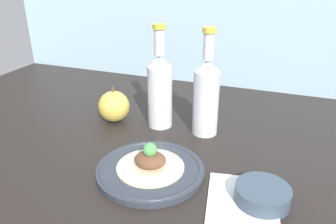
% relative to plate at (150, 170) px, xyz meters
% --- Properties ---
extents(ground_plane, '(1.80, 1.10, 0.04)m').
position_rel_plate_xyz_m(ground_plane, '(0.08, 0.07, -0.03)').
color(ground_plane, black).
extents(plate, '(0.23, 0.23, 0.02)m').
position_rel_plate_xyz_m(plate, '(0.00, 0.00, 0.00)').
color(plate, '#2D333D').
rests_on(plate, ground_plane).
extents(plated_food, '(0.14, 0.14, 0.06)m').
position_rel_plate_xyz_m(plated_food, '(0.00, 0.00, 0.02)').
color(plated_food, beige).
rests_on(plated_food, plate).
extents(cider_bottle_left, '(0.06, 0.06, 0.27)m').
position_rel_plate_xyz_m(cider_bottle_left, '(-0.07, 0.22, 0.10)').
color(cider_bottle_left, silver).
rests_on(cider_bottle_left, ground_plane).
extents(cider_bottle_right, '(0.06, 0.06, 0.27)m').
position_rel_plate_xyz_m(cider_bottle_right, '(0.06, 0.22, 0.10)').
color(cider_bottle_right, silver).
rests_on(cider_bottle_right, ground_plane).
extents(apple, '(0.09, 0.09, 0.10)m').
position_rel_plate_xyz_m(apple, '(-0.20, 0.20, 0.04)').
color(apple, gold).
rests_on(apple, ground_plane).
extents(napkin, '(0.15, 0.17, 0.01)m').
position_rel_plate_xyz_m(napkin, '(0.20, -0.02, -0.00)').
color(napkin, white).
rests_on(napkin, ground_plane).
extents(dipping_bowl, '(0.10, 0.10, 0.03)m').
position_rel_plate_xyz_m(dipping_bowl, '(0.23, -0.01, 0.01)').
color(dipping_bowl, '#384756').
rests_on(dipping_bowl, ground_plane).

